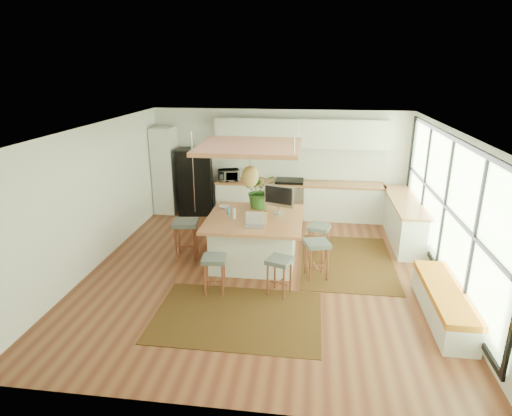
# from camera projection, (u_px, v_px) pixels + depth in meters

# --- Properties ---
(floor) EXTENTS (7.00, 7.00, 0.00)m
(floor) POSITION_uv_depth(u_px,v_px,m) (263.00, 271.00, 8.21)
(floor) COLOR #602A1B
(floor) RESTS_ON ground
(ceiling) EXTENTS (7.00, 7.00, 0.00)m
(ceiling) POSITION_uv_depth(u_px,v_px,m) (264.00, 129.00, 7.35)
(ceiling) COLOR white
(ceiling) RESTS_ON ground
(wall_back) EXTENTS (6.50, 0.00, 6.50)m
(wall_back) POSITION_uv_depth(u_px,v_px,m) (279.00, 163.00, 11.07)
(wall_back) COLOR white
(wall_back) RESTS_ON ground
(wall_front) EXTENTS (6.50, 0.00, 6.50)m
(wall_front) POSITION_uv_depth(u_px,v_px,m) (225.00, 306.00, 4.49)
(wall_front) COLOR white
(wall_front) RESTS_ON ground
(wall_left) EXTENTS (0.00, 7.00, 7.00)m
(wall_left) POSITION_uv_depth(u_px,v_px,m) (94.00, 197.00, 8.19)
(wall_left) COLOR white
(wall_left) RESTS_ON ground
(wall_right) EXTENTS (0.00, 7.00, 7.00)m
(wall_right) POSITION_uv_depth(u_px,v_px,m) (451.00, 212.00, 7.38)
(wall_right) COLOR white
(wall_right) RESTS_ON ground
(window_wall) EXTENTS (0.10, 6.20, 2.60)m
(window_wall) POSITION_uv_depth(u_px,v_px,m) (450.00, 209.00, 7.36)
(window_wall) COLOR black
(window_wall) RESTS_ON wall_right
(pantry) EXTENTS (0.55, 0.60, 2.25)m
(pantry) POSITION_uv_depth(u_px,v_px,m) (165.00, 171.00, 11.21)
(pantry) COLOR white
(pantry) RESTS_ON floor
(back_counter_base) EXTENTS (4.20, 0.60, 0.88)m
(back_counter_base) POSITION_uv_depth(u_px,v_px,m) (299.00, 201.00, 10.99)
(back_counter_base) COLOR white
(back_counter_base) RESTS_ON floor
(back_counter_top) EXTENTS (4.24, 0.64, 0.05)m
(back_counter_top) POSITION_uv_depth(u_px,v_px,m) (299.00, 184.00, 10.85)
(back_counter_top) COLOR #AA603C
(back_counter_top) RESTS_ON back_counter_base
(backsplash) EXTENTS (4.20, 0.02, 0.80)m
(backsplash) POSITION_uv_depth(u_px,v_px,m) (300.00, 163.00, 10.98)
(backsplash) COLOR white
(backsplash) RESTS_ON wall_back
(upper_cabinets) EXTENTS (4.20, 0.34, 0.70)m
(upper_cabinets) POSITION_uv_depth(u_px,v_px,m) (301.00, 133.00, 10.58)
(upper_cabinets) COLOR white
(upper_cabinets) RESTS_ON wall_back
(range) EXTENTS (0.76, 0.62, 1.00)m
(range) POSITION_uv_depth(u_px,v_px,m) (289.00, 198.00, 11.00)
(range) COLOR #A5A5AA
(range) RESTS_ON floor
(right_counter_base) EXTENTS (0.60, 2.50, 0.88)m
(right_counter_base) POSITION_uv_depth(u_px,v_px,m) (404.00, 221.00, 9.58)
(right_counter_base) COLOR white
(right_counter_base) RESTS_ON floor
(right_counter_top) EXTENTS (0.64, 2.54, 0.05)m
(right_counter_top) POSITION_uv_depth(u_px,v_px,m) (406.00, 201.00, 9.44)
(right_counter_top) COLOR #AA603C
(right_counter_top) RESTS_ON right_counter_base
(window_bench) EXTENTS (0.52, 2.00, 0.50)m
(window_bench) POSITION_uv_depth(u_px,v_px,m) (443.00, 303.00, 6.63)
(window_bench) COLOR white
(window_bench) RESTS_ON floor
(ceiling_panel) EXTENTS (1.86, 1.86, 0.80)m
(ceiling_panel) POSITION_uv_depth(u_px,v_px,m) (250.00, 161.00, 7.97)
(ceiling_panel) COLOR #AA603C
(ceiling_panel) RESTS_ON ceiling
(rug_near) EXTENTS (2.60, 1.80, 0.01)m
(rug_near) POSITION_uv_depth(u_px,v_px,m) (237.00, 316.00, 6.73)
(rug_near) COLOR black
(rug_near) RESTS_ON floor
(rug_right) EXTENTS (1.80, 2.60, 0.01)m
(rug_right) POSITION_uv_depth(u_px,v_px,m) (347.00, 261.00, 8.61)
(rug_right) COLOR black
(rug_right) RESTS_ON floor
(fridge) EXTENTS (0.95, 0.79, 1.72)m
(fridge) POSITION_uv_depth(u_px,v_px,m) (195.00, 179.00, 11.18)
(fridge) COLOR black
(fridge) RESTS_ON floor
(island) EXTENTS (1.85, 1.85, 0.93)m
(island) POSITION_uv_depth(u_px,v_px,m) (255.00, 239.00, 8.50)
(island) COLOR #AA603C
(island) RESTS_ON floor
(stool_near_left) EXTENTS (0.43, 0.43, 0.67)m
(stool_near_left) POSITION_uv_depth(u_px,v_px,m) (215.00, 273.00, 7.35)
(stool_near_left) COLOR #495051
(stool_near_left) RESTS_ON floor
(stool_near_right) EXTENTS (0.50, 0.50, 0.66)m
(stool_near_right) POSITION_uv_depth(u_px,v_px,m) (279.00, 275.00, 7.29)
(stool_near_right) COLOR #495051
(stool_near_right) RESTS_ON floor
(stool_right_front) EXTENTS (0.53, 0.53, 0.72)m
(stool_right_front) POSITION_uv_depth(u_px,v_px,m) (316.00, 260.00, 7.86)
(stool_right_front) COLOR #495051
(stool_right_front) RESTS_ON floor
(stool_right_back) EXTENTS (0.50, 0.50, 0.69)m
(stool_right_back) POSITION_uv_depth(u_px,v_px,m) (318.00, 241.00, 8.70)
(stool_right_back) COLOR #495051
(stool_right_back) RESTS_ON floor
(stool_left_side) EXTENTS (0.53, 0.53, 0.80)m
(stool_left_side) POSITION_uv_depth(u_px,v_px,m) (186.00, 241.00, 8.68)
(stool_left_side) COLOR #495051
(stool_left_side) RESTS_ON floor
(laptop) EXTENTS (0.38, 0.40, 0.26)m
(laptop) POSITION_uv_depth(u_px,v_px,m) (255.00, 221.00, 7.83)
(laptop) COLOR #A5A5AA
(laptop) RESTS_ON island
(monitor) EXTENTS (0.67, 0.42, 0.59)m
(monitor) POSITION_uv_depth(u_px,v_px,m) (279.00, 201.00, 8.48)
(monitor) COLOR #A5A5AA
(monitor) RESTS_ON island
(microwave) EXTENTS (0.58, 0.44, 0.35)m
(microwave) POSITION_uv_depth(u_px,v_px,m) (229.00, 174.00, 10.97)
(microwave) COLOR #A5A5AA
(microwave) RESTS_ON back_counter_top
(island_plant) EXTENTS (0.80, 0.86, 0.57)m
(island_plant) POSITION_uv_depth(u_px,v_px,m) (260.00, 194.00, 8.83)
(island_plant) COLOR #1E4C19
(island_plant) RESTS_ON island
(island_bowl) EXTENTS (0.24, 0.24, 0.06)m
(island_bowl) POSITION_uv_depth(u_px,v_px,m) (224.00, 207.00, 8.87)
(island_bowl) COLOR silver
(island_bowl) RESTS_ON island
(island_bottle_0) EXTENTS (0.07, 0.07, 0.19)m
(island_bottle_0) POSITION_uv_depth(u_px,v_px,m) (228.00, 210.00, 8.49)
(island_bottle_0) COLOR #3591D5
(island_bottle_0) RESTS_ON island
(island_bottle_1) EXTENTS (0.07, 0.07, 0.19)m
(island_bottle_1) POSITION_uv_depth(u_px,v_px,m) (233.00, 214.00, 8.23)
(island_bottle_1) COLOR silver
(island_bottle_1) RESTS_ON island
(island_bottle_2) EXTENTS (0.07, 0.07, 0.19)m
(island_bottle_2) POSITION_uv_depth(u_px,v_px,m) (266.00, 218.00, 8.01)
(island_bottle_2) COLOR olive
(island_bottle_2) RESTS_ON island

